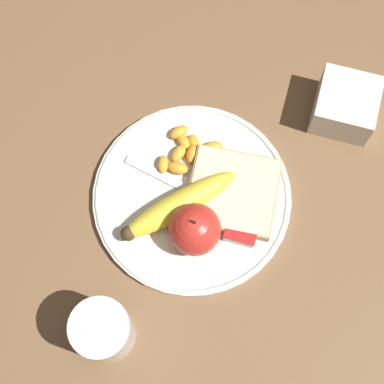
{
  "coord_description": "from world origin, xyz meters",
  "views": [
    {
      "loc": [
        -0.07,
        0.26,
        0.87
      ],
      "look_at": [
        0.0,
        0.0,
        0.03
      ],
      "focal_mm": 60.0,
      "sensor_mm": 36.0,
      "label": 1
    }
  ],
  "objects_px": {
    "bread_slice": "(233,192)",
    "condiment_caddy": "(345,105)",
    "juice_glass": "(104,331)",
    "apple": "(195,229)",
    "plate": "(192,197)",
    "fork": "(188,190)",
    "jam_packet": "(241,231)",
    "banana": "(179,205)"
  },
  "relations": [
    {
      "from": "bread_slice",
      "to": "condiment_caddy",
      "type": "distance_m",
      "value": 0.21
    },
    {
      "from": "juice_glass",
      "to": "apple",
      "type": "bearing_deg",
      "value": -115.74
    },
    {
      "from": "plate",
      "to": "condiment_caddy",
      "type": "relative_size",
      "value": 3.3
    },
    {
      "from": "apple",
      "to": "bread_slice",
      "type": "xyz_separation_m",
      "value": [
        -0.04,
        -0.07,
        -0.02
      ]
    },
    {
      "from": "apple",
      "to": "fork",
      "type": "distance_m",
      "value": 0.07
    },
    {
      "from": "bread_slice",
      "to": "jam_packet",
      "type": "distance_m",
      "value": 0.06
    },
    {
      "from": "plate",
      "to": "bread_slice",
      "type": "relative_size",
      "value": 2.18
    },
    {
      "from": "fork",
      "to": "juice_glass",
      "type": "bearing_deg",
      "value": -90.14
    },
    {
      "from": "banana",
      "to": "condiment_caddy",
      "type": "bearing_deg",
      "value": -132.51
    },
    {
      "from": "fork",
      "to": "jam_packet",
      "type": "bearing_deg",
      "value": -12.72
    },
    {
      "from": "juice_glass",
      "to": "fork",
      "type": "distance_m",
      "value": 0.23
    },
    {
      "from": "apple",
      "to": "bread_slice",
      "type": "relative_size",
      "value": 0.62
    },
    {
      "from": "banana",
      "to": "apple",
      "type": "bearing_deg",
      "value": 134.88
    },
    {
      "from": "juice_glass",
      "to": "fork",
      "type": "relative_size",
      "value": 0.57
    },
    {
      "from": "banana",
      "to": "condiment_caddy",
      "type": "height_order",
      "value": "condiment_caddy"
    },
    {
      "from": "juice_glass",
      "to": "jam_packet",
      "type": "height_order",
      "value": "juice_glass"
    },
    {
      "from": "apple",
      "to": "jam_packet",
      "type": "xyz_separation_m",
      "value": [
        -0.06,
        -0.02,
        -0.02
      ]
    },
    {
      "from": "fork",
      "to": "bread_slice",
      "type": "bearing_deg",
      "value": 21.64
    },
    {
      "from": "plate",
      "to": "banana",
      "type": "bearing_deg",
      "value": 61.52
    },
    {
      "from": "fork",
      "to": "jam_packet",
      "type": "height_order",
      "value": "jam_packet"
    },
    {
      "from": "fork",
      "to": "plate",
      "type": "bearing_deg",
      "value": -28.56
    },
    {
      "from": "banana",
      "to": "bread_slice",
      "type": "xyz_separation_m",
      "value": [
        -0.07,
        -0.04,
        -0.01
      ]
    },
    {
      "from": "plate",
      "to": "jam_packet",
      "type": "xyz_separation_m",
      "value": [
        -0.08,
        0.03,
        0.01
      ]
    },
    {
      "from": "bread_slice",
      "to": "fork",
      "type": "distance_m",
      "value": 0.06
    },
    {
      "from": "condiment_caddy",
      "to": "fork",
      "type": "bearing_deg",
      "value": 43.6
    },
    {
      "from": "juice_glass",
      "to": "bread_slice",
      "type": "xyz_separation_m",
      "value": [
        -0.11,
        -0.23,
        -0.02
      ]
    },
    {
      "from": "juice_glass",
      "to": "plate",
      "type": "bearing_deg",
      "value": -105.16
    },
    {
      "from": "plate",
      "to": "apple",
      "type": "distance_m",
      "value": 0.07
    },
    {
      "from": "apple",
      "to": "jam_packet",
      "type": "distance_m",
      "value": 0.07
    },
    {
      "from": "juice_glass",
      "to": "condiment_caddy",
      "type": "height_order",
      "value": "juice_glass"
    },
    {
      "from": "jam_packet",
      "to": "apple",
      "type": "bearing_deg",
      "value": 18.62
    },
    {
      "from": "apple",
      "to": "bread_slice",
      "type": "distance_m",
      "value": 0.08
    },
    {
      "from": "plate",
      "to": "fork",
      "type": "relative_size",
      "value": 1.68
    },
    {
      "from": "apple",
      "to": "jam_packet",
      "type": "bearing_deg",
      "value": -161.38
    },
    {
      "from": "juice_glass",
      "to": "condiment_caddy",
      "type": "bearing_deg",
      "value": -120.67
    },
    {
      "from": "juice_glass",
      "to": "jam_packet",
      "type": "relative_size",
      "value": 2.2
    },
    {
      "from": "bread_slice",
      "to": "jam_packet",
      "type": "bearing_deg",
      "value": 116.09
    },
    {
      "from": "plate",
      "to": "bread_slice",
      "type": "distance_m",
      "value": 0.06
    },
    {
      "from": "juice_glass",
      "to": "fork",
      "type": "xyz_separation_m",
      "value": [
        -0.05,
        -0.22,
        -0.03
      ]
    },
    {
      "from": "juice_glass",
      "to": "bread_slice",
      "type": "relative_size",
      "value": 0.75
    },
    {
      "from": "apple",
      "to": "fork",
      "type": "bearing_deg",
      "value": -66.09
    },
    {
      "from": "plate",
      "to": "fork",
      "type": "bearing_deg",
      "value": -41.02
    }
  ]
}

